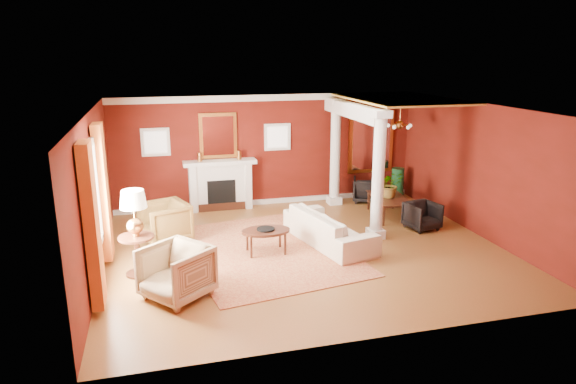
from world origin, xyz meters
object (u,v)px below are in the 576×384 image
object	(u,v)px
armchair_stripe	(176,270)
coffee_table	(266,232)
dining_table	(390,201)
armchair_leopard	(164,220)
sofa	(329,222)
side_table	(135,218)

from	to	relation	value
armchair_stripe	coffee_table	size ratio (longest dim) A/B	1.00
armchair_stripe	dining_table	distance (m)	6.14
armchair_leopard	dining_table	distance (m)	5.44
sofa	dining_table	distance (m)	2.45
armchair_leopard	armchair_stripe	bearing A→B (deg)	-17.26
side_table	dining_table	bearing A→B (deg)	18.21
sofa	armchair_leopard	size ratio (longest dim) A/B	2.53
armchair_leopard	armchair_stripe	world-z (taller)	armchair_stripe
armchair_leopard	coffee_table	world-z (taller)	armchair_leopard
sofa	side_table	world-z (taller)	side_table
side_table	sofa	bearing A→B (deg)	8.99
coffee_table	side_table	world-z (taller)	side_table
armchair_leopard	dining_table	world-z (taller)	armchair_leopard
armchair_leopard	side_table	bearing A→B (deg)	-37.60
coffee_table	sofa	bearing A→B (deg)	8.13
armchair_leopard	coffee_table	xyz separation A→B (m)	(1.96, -1.21, -0.02)
armchair_leopard	armchair_stripe	distance (m)	2.73
armchair_leopard	side_table	world-z (taller)	side_table
coffee_table	dining_table	bearing A→B (deg)	23.98
coffee_table	dining_table	xyz separation A→B (m)	(3.47, 1.54, -0.05)
sofa	side_table	distance (m)	4.00
armchair_stripe	coffee_table	world-z (taller)	armchair_stripe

